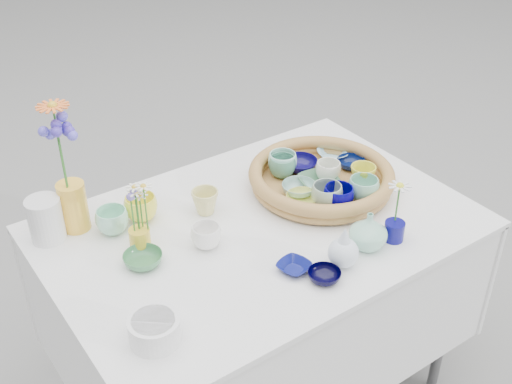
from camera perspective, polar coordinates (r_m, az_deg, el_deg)
wicker_tray at (r=2.09m, az=5.82°, el=1.24°), size 0.47×0.47×0.08m
tray_ceramic_0 at (r=2.16m, az=3.93°, el=2.44°), size 0.15×0.15×0.04m
tray_ceramic_1 at (r=2.20m, az=8.44°, el=2.54°), size 0.11×0.11×0.03m
tray_ceramic_2 at (r=2.08m, az=9.46°, el=1.37°), size 0.11×0.11×0.08m
tray_ceramic_3 at (r=2.08m, az=5.62°, el=0.88°), size 0.15×0.15×0.03m
tray_ceramic_4 at (r=1.97m, az=6.31°, el=-0.34°), size 0.13×0.13×0.08m
tray_ceramic_5 at (r=2.04m, az=3.83°, el=0.29°), size 0.12×0.12×0.03m
tray_ceramic_6 at (r=2.13m, az=2.37°, el=2.54°), size 0.10×0.10×0.08m
tray_ceramic_7 at (r=2.11m, az=6.43°, el=1.86°), size 0.10×0.10×0.07m
tray_ceramic_8 at (r=2.25m, az=6.77°, el=3.33°), size 0.12×0.12×0.02m
tray_ceramic_9 at (r=1.97m, az=7.34°, el=-0.49°), size 0.10×0.10×0.07m
tray_ceramic_10 at (r=1.99m, az=4.16°, el=-0.68°), size 0.13×0.13×0.03m
tray_ceramic_11 at (r=2.02m, az=9.52°, el=0.22°), size 0.10×0.10×0.08m
tray_ceramic_12 at (r=2.12m, az=2.35°, el=2.27°), size 0.09×0.09×0.07m
loose_ceramic_0 at (r=1.97m, az=-10.19°, el=-1.40°), size 0.13×0.13×0.08m
loose_ceramic_1 at (r=1.97m, az=-4.54°, el=-0.87°), size 0.11×0.11×0.08m
loose_ceramic_2 at (r=1.80m, az=-10.01°, el=-5.93°), size 0.13×0.13×0.03m
loose_ceramic_3 at (r=1.83m, az=-4.45°, el=-3.96°), size 0.11×0.11×0.07m
loose_ceramic_4 at (r=1.76m, az=3.39°, el=-6.67°), size 0.11×0.11×0.02m
loose_ceramic_5 at (r=1.93m, az=-12.66°, el=-2.54°), size 0.12×0.12×0.08m
loose_ceramic_6 at (r=1.73m, az=6.09°, el=-7.43°), size 0.09×0.09×0.03m
fluted_bowl at (r=1.57m, az=-9.02°, el=-12.00°), size 0.15×0.15×0.07m
bud_vase_paleblue at (r=1.76m, az=7.81°, el=-4.79°), size 0.11×0.11×0.13m
bud_vase_seafoam at (r=1.84m, az=9.97°, el=-3.41°), size 0.11×0.11×0.11m
bud_vase_cobalt at (r=1.90m, az=12.18°, el=-3.40°), size 0.08×0.08×0.06m
single_daisy at (r=1.86m, az=12.46°, el=-1.00°), size 0.09×0.09×0.14m
tall_vase_yellow at (r=1.95m, az=-15.90°, el=-1.24°), size 0.11×0.11×0.15m
gerbera at (r=1.84m, az=-17.00°, el=3.79°), size 0.10×0.10×0.27m
hydrangea at (r=1.85m, az=-16.87°, el=2.82°), size 0.09×0.09×0.26m
white_pitcher at (r=1.93m, az=-18.19°, el=-2.35°), size 0.15×0.12×0.13m
daisy_cup at (r=1.85m, az=-10.27°, el=-4.12°), size 0.06×0.06×0.07m
daisy_posy at (r=1.79m, az=-10.41°, el=-1.38°), size 0.09×0.09×0.15m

